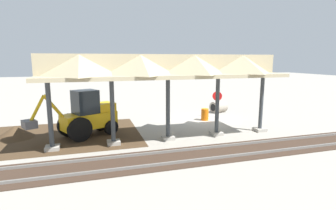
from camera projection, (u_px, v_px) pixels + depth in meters
name	position (u px, v px, depth m)	size (l,w,h in m)	color
ground_plane	(204.00, 120.00, 20.12)	(120.00, 120.00, 0.00)	gray
dirt_work_zone	(53.00, 136.00, 15.86)	(10.29, 7.00, 0.01)	#42301E
platform_canopy	(168.00, 68.00, 14.60)	(13.69, 3.20, 4.90)	#9E998E
rail_tracks	(258.00, 148.00, 13.68)	(60.00, 2.58, 0.15)	slate
stop_sign	(217.00, 99.00, 20.95)	(0.66, 0.43, 2.10)	gray
backhoe	(87.00, 116.00, 15.76)	(5.16, 3.44, 2.82)	#EAB214
dirt_mound	(15.00, 138.00, 15.63)	(4.40, 4.40, 1.42)	#42301E
concrete_pipe	(219.00, 107.00, 23.06)	(1.57, 1.33, 0.98)	#9E9384
traffic_barrel	(205.00, 114.00, 20.03)	(0.56, 0.56, 0.90)	orange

